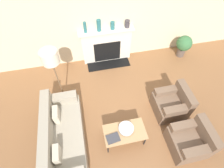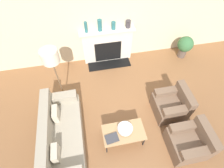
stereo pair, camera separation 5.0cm
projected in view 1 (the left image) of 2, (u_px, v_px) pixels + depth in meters
name	position (u px, v px, depth m)	size (l,w,h in m)	color
ground_plane	(132.00, 132.00, 4.26)	(18.00, 18.00, 0.00)	brown
wall_back	(109.00, 16.00, 4.80)	(18.00, 0.06, 2.90)	beige
fireplace	(107.00, 46.00, 5.41)	(1.63, 0.59, 1.13)	beige
couch	(62.00, 137.00, 3.85)	(0.82, 1.97, 0.85)	#9E937F
armchair_near	(190.00, 141.00, 3.82)	(0.78, 0.75, 0.78)	brown
armchair_far	(172.00, 104.00, 4.40)	(0.78, 0.75, 0.78)	brown
coffee_table	(125.00, 132.00, 3.85)	(0.93, 0.52, 0.42)	tan
bowl	(126.00, 128.00, 3.82)	(0.33, 0.33, 0.09)	silver
book	(113.00, 138.00, 3.72)	(0.30, 0.24, 0.02)	#38383D
floor_lamp	(52.00, 62.00, 3.75)	(0.38, 0.38, 1.72)	brown
mantel_vase_left	(85.00, 27.00, 4.76)	(0.08, 0.08, 0.31)	#28666B
mantel_vase_center_left	(99.00, 25.00, 4.80)	(0.12, 0.12, 0.33)	#28666B
mantel_vase_center_right	(113.00, 25.00, 4.90)	(0.12, 0.12, 0.22)	#28666B
mantel_vase_right	(127.00, 24.00, 4.96)	(0.14, 0.14, 0.21)	#3D383D
potted_plant	(184.00, 45.00, 5.60)	(0.49, 0.49, 0.75)	brown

